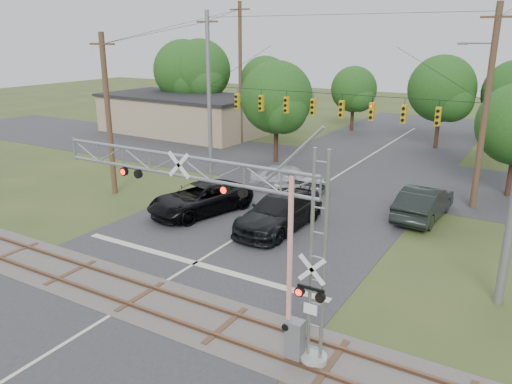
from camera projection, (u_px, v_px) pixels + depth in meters
The scene contains 14 objects.
ground at pixel (101, 322), 17.80m from camera, with size 160.00×160.00×0.00m, color #34441F.
road_main at pixel (248, 231), 26.00m from camera, with size 14.00×90.00×0.02m, color #28282B.
road_cross at pixel (345, 171), 37.49m from camera, with size 90.00×12.00×0.02m, color #28282B.
railroad_track at pixel (140, 297), 19.43m from camera, with size 90.00×3.20×0.17m.
crossing_gantry at pixel (228, 218), 15.71m from camera, with size 10.52×0.87×6.84m.
traffic_signal_span at pixel (340, 103), 32.10m from camera, with size 19.34×0.36×11.50m.
pickup_black at pixel (200, 198), 28.48m from camera, with size 2.87×6.23×1.73m, color black.
car_dark at pixel (279, 212), 26.17m from camera, with size 2.58×6.34×1.84m, color black.
sedan_silver at pixel (288, 178), 32.68m from camera, with size 2.00×4.97×1.69m, color #B3B4BB.
suv_dark at pixel (424, 202), 27.62m from camera, with size 1.95×5.60×1.85m, color black.
commercial_building at pixel (182, 114), 51.77m from camera, with size 17.27×9.36×3.95m.
streetlight at pixel (485, 103), 34.27m from camera, with size 2.53×0.26×9.48m.
utility_poles at pixel (385, 94), 33.60m from camera, with size 26.35×26.82×12.95m.
treeline at pixel (367, 84), 45.05m from camera, with size 53.23×21.77×10.02m.
Camera 1 is at (12.71, -10.58, 9.76)m, focal length 35.00 mm.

